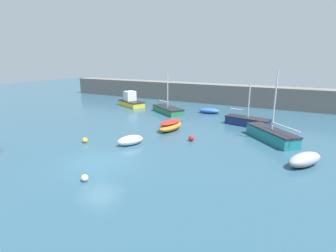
{
  "coord_description": "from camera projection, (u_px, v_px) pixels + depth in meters",
  "views": [
    {
      "loc": [
        11.93,
        -12.49,
        6.99
      ],
      "look_at": [
        0.8,
        8.64,
        0.68
      ],
      "focal_mm": 28.0,
      "sensor_mm": 36.0,
      "label": 1
    }
  ],
  "objects": [
    {
      "name": "ground_plane",
      "position": [
        99.0,
        164.0,
        17.87
      ],
      "size": [
        120.0,
        120.0,
        0.2
      ],
      "primitive_type": "cube",
      "color": "#284C60"
    },
    {
      "name": "harbor_breakwater",
      "position": [
        219.0,
        94.0,
        40.65
      ],
      "size": [
        55.68,
        3.02,
        2.92
      ],
      "primitive_type": "cube",
      "color": "#66605B",
      "rests_on": "ground_plane"
    },
    {
      "name": "motorboat_with_cabin",
      "position": [
        131.0,
        101.0,
        38.25
      ],
      "size": [
        4.95,
        3.69,
        2.18
      ],
      "rotation": [
        0.0,
        0.0,
        5.85
      ],
      "color": "yellow",
      "rests_on": "ground_plane"
    },
    {
      "name": "rowboat_blue_near",
      "position": [
        305.0,
        159.0,
        17.27
      ],
      "size": [
        2.58,
        3.16,
        0.88
      ],
      "rotation": [
        0.0,
        0.0,
        1.02
      ],
      "color": "gray",
      "rests_on": "ground_plane"
    },
    {
      "name": "sailboat_twin_hulled",
      "position": [
        168.0,
        110.0,
        33.62
      ],
      "size": [
        5.37,
        4.44,
        4.88
      ],
      "rotation": [
        0.0,
        0.0,
        5.7
      ],
      "color": "#287A4C",
      "rests_on": "ground_plane"
    },
    {
      "name": "fishing_dinghy_green",
      "position": [
        130.0,
        140.0,
        21.43
      ],
      "size": [
        1.97,
        2.44,
        0.78
      ],
      "rotation": [
        0.0,
        0.0,
        4.21
      ],
      "color": "white",
      "rests_on": "ground_plane"
    },
    {
      "name": "sailboat_short_mast",
      "position": [
        247.0,
        121.0,
        27.43
      ],
      "size": [
        4.77,
        2.54,
        4.45
      ],
      "rotation": [
        0.0,
        0.0,
        6.06
      ],
      "color": "navy",
      "rests_on": "ground_plane"
    },
    {
      "name": "rowboat_white_midwater",
      "position": [
        209.0,
        111.0,
        33.5
      ],
      "size": [
        2.82,
        1.51,
        0.66
      ],
      "rotation": [
        0.0,
        0.0,
        3.27
      ],
      "color": "#2D56B7",
      "rests_on": "ground_plane"
    },
    {
      "name": "rowboat_with_red_cover",
      "position": [
        170.0,
        126.0,
        25.63
      ],
      "size": [
        1.79,
        3.41,
        0.96
      ],
      "rotation": [
        0.0,
        0.0,
        4.59
      ],
      "color": "orange",
      "rests_on": "ground_plane"
    },
    {
      "name": "sailboat_tall_mast",
      "position": [
        271.0,
        135.0,
        22.46
      ],
      "size": [
        4.87,
        5.03,
        5.97
      ],
      "rotation": [
        0.0,
        0.0,
        2.33
      ],
      "color": "teal",
      "rests_on": "ground_plane"
    },
    {
      "name": "mooring_buoy_red",
      "position": [
        191.0,
        138.0,
        22.46
      ],
      "size": [
        0.48,
        0.48,
        0.48
      ],
      "primitive_type": "sphere",
      "color": "red",
      "rests_on": "ground_plane"
    },
    {
      "name": "mooring_buoy_yellow",
      "position": [
        85.0,
        140.0,
        21.98
      ],
      "size": [
        0.44,
        0.44,
        0.44
      ],
      "primitive_type": "sphere",
      "color": "yellow",
      "rests_on": "ground_plane"
    },
    {
      "name": "mooring_buoy_white",
      "position": [
        85.0,
        178.0,
        15.15
      ],
      "size": [
        0.41,
        0.41,
        0.41
      ],
      "primitive_type": "sphere",
      "color": "white",
      "rests_on": "ground_plane"
    }
  ]
}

